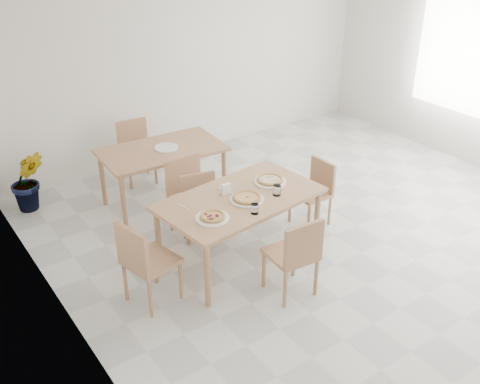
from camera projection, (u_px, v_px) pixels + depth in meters
main_table at (240, 203)px, 5.78m from camera, size 1.76×1.13×0.75m
chair_south at (296, 252)px, 5.30m from camera, size 0.46×0.46×0.87m
chair_north at (189, 190)px, 6.37m from camera, size 0.45×0.45×0.89m
chair_west at (144, 259)px, 5.19m from camera, size 0.52×0.52×0.89m
chair_east at (316, 188)px, 6.57m from camera, size 0.39×0.39×0.78m
plate_margherita at (247, 200)px, 5.68m from camera, size 0.35×0.35×0.02m
plate_mushroom at (270, 182)px, 6.03m from camera, size 0.35×0.35×0.02m
plate_pepperoni at (212, 218)px, 5.36m from camera, size 0.33×0.33×0.02m
pizza_margherita at (247, 198)px, 5.67m from camera, size 0.34×0.34×0.03m
pizza_mushroom at (270, 180)px, 6.02m from camera, size 0.29×0.29×0.03m
pizza_pepperoni at (212, 216)px, 5.34m from camera, size 0.27×0.27×0.03m
tumbler_a at (277, 190)px, 5.76m from camera, size 0.08×0.08×0.11m
tumbler_b at (255, 209)px, 5.43m from camera, size 0.08×0.08×0.10m
napkin_holder at (226, 190)px, 5.76m from camera, size 0.11×0.06×0.12m
fork_a at (222, 191)px, 5.86m from camera, size 0.03×0.20×0.01m
fork_b at (185, 208)px, 5.55m from camera, size 0.05×0.18×0.01m
second_table at (162, 155)px, 6.87m from camera, size 1.53×0.93×0.75m
chair_back_s at (195, 196)px, 6.36m from camera, size 0.47×0.47×0.80m
chair_back_n at (135, 146)px, 7.56m from camera, size 0.47×0.47×0.83m
plate_empty at (166, 148)px, 6.84m from camera, size 0.29×0.29×0.02m
potted_plant at (28, 181)px, 6.87m from camera, size 0.48×0.42×0.78m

